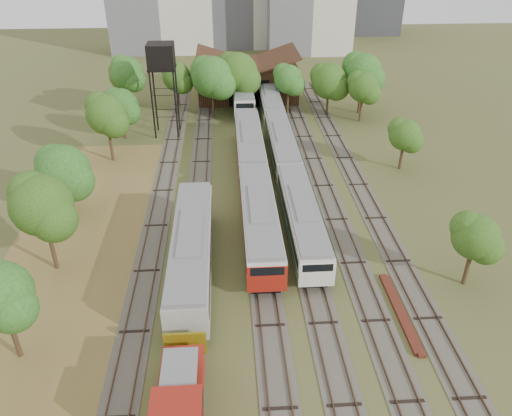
{
  "coord_description": "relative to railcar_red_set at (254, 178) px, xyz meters",
  "views": [
    {
      "loc": [
        -4.81,
        -24.24,
        26.37
      ],
      "look_at": [
        -2.21,
        16.32,
        2.5
      ],
      "focal_mm": 35.0,
      "sensor_mm": 36.0,
      "label": 1
    }
  ],
  "objects": [
    {
      "name": "tree_band_left",
      "position": [
        -17.63,
        -2.86,
        3.23
      ],
      "size": [
        7.34,
        67.12,
        8.79
      ],
      "color": "#382616",
      "rests_on": "ground"
    },
    {
      "name": "shunter_locomotive",
      "position": [
        -6.0,
        -28.08,
        -0.24
      ],
      "size": [
        2.89,
        8.1,
        3.78
      ],
      "color": "black",
      "rests_on": "ground"
    },
    {
      "name": "rail_pile_far",
      "position": [
        10.2,
        -19.52,
        -1.93
      ],
      "size": [
        0.55,
        8.87,
        0.29
      ],
      "primitive_type": "cube",
      "color": "#5C261A",
      "rests_on": "ground"
    },
    {
      "name": "railcar_red_set",
      "position": [
        0.0,
        0.0,
        0.0
      ],
      "size": [
        3.17,
        34.58,
        3.93
      ],
      "color": "black",
      "rests_on": "ground"
    },
    {
      "name": "ground",
      "position": [
        2.0,
        -23.31,
        -2.08
      ],
      "size": [
        240.0,
        240.0,
        0.0
      ],
      "primitive_type": "plane",
      "color": "#475123",
      "rests_on": "ground"
    },
    {
      "name": "tree_band_far",
      "position": [
        1.83,
        25.98,
        3.81
      ],
      "size": [
        39.94,
        8.4,
        9.12
      ],
      "color": "#382616",
      "rests_on": "ground"
    },
    {
      "name": "tree_band_right",
      "position": [
        17.14,
        6.65,
        2.69
      ],
      "size": [
        5.2,
        41.91,
        7.3
      ],
      "color": "#382616",
      "rests_on": "ground"
    },
    {
      "name": "railcar_rear",
      "position": [
        0.0,
        29.64,
        -0.06
      ],
      "size": [
        3.08,
        16.08,
        3.82
      ],
      "color": "black",
      "rests_on": "ground"
    },
    {
      "name": "maintenance_shed",
      "position": [
        1.0,
        34.67,
        0.84
      ],
      "size": [
        16.45,
        11.55,
        7.58
      ],
      "color": "#331712",
      "rests_on": "ground"
    },
    {
      "name": "dry_grass_patch",
      "position": [
        -16.0,
        -15.31,
        -2.06
      ],
      "size": [
        14.0,
        60.0,
        0.04
      ],
      "primitive_type": "cube",
      "color": "brown",
      "rests_on": "ground"
    },
    {
      "name": "tracks",
      "position": [
        1.33,
        1.69,
        -2.03
      ],
      "size": [
        24.6,
        80.0,
        0.19
      ],
      "color": "#4C473D",
      "rests_on": "ground"
    },
    {
      "name": "rail_pile_near",
      "position": [
        10.0,
        -19.33,
        -1.93
      ],
      "size": [
        0.59,
        8.82,
        0.29
      ],
      "primitive_type": "cube",
      "color": "#5C261A",
      "rests_on": "ground"
    },
    {
      "name": "water_tower",
      "position": [
        -10.92,
        18.61,
        8.31
      ],
      "size": [
        3.57,
        3.57,
        12.31
      ],
      "color": "black",
      "rests_on": "ground"
    },
    {
      "name": "old_grey_coach",
      "position": [
        -6.0,
        -13.15,
        0.12
      ],
      "size": [
        3.25,
        18.0,
        4.02
      ],
      "color": "black",
      "rests_on": "ground"
    },
    {
      "name": "railcar_green_set",
      "position": [
        4.0,
        9.22,
        -0.16
      ],
      "size": [
        2.93,
        52.08,
        3.62
      ],
      "color": "black",
      "rests_on": "ground"
    }
  ]
}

